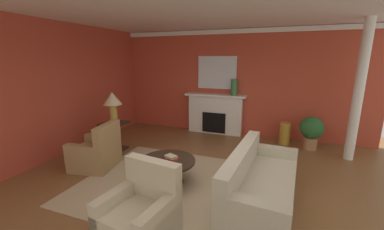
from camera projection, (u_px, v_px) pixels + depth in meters
ground_plane at (197, 185)px, 4.28m from camera, size 8.88×8.88×0.00m
wall_fireplace at (235, 83)px, 6.96m from camera, size 7.43×0.12×3.03m
wall_window at (57, 90)px, 5.39m from camera, size 0.12×7.14×3.03m
ceiling_panel at (204, 5)px, 3.85m from camera, size 7.43×7.14×0.06m
crown_moulding at (236, 31)px, 6.56m from camera, size 7.43×0.08×0.12m
area_rug at (168, 182)px, 4.37m from camera, size 3.05×2.72×0.01m
fireplace at (215, 115)px, 7.17m from camera, size 1.80×0.35×1.19m
mantel_mirror at (217, 73)px, 6.99m from camera, size 1.15×0.04×0.95m
sofa at (259, 186)px, 3.69m from camera, size 1.06×2.17×0.85m
armchair_near_window at (97, 153)px, 4.93m from camera, size 0.93×0.93×0.95m
armchair_facing_fireplace at (141, 216)px, 2.98m from camera, size 0.90×0.90×0.95m
coffee_table at (168, 166)px, 4.29m from camera, size 1.00×1.00×0.45m
side_table at (115, 134)px, 5.85m from camera, size 0.56×0.56×0.70m
table_lamp at (113, 101)px, 5.66m from camera, size 0.44×0.44×0.75m
vase_mantel_right at (234, 87)px, 6.74m from camera, size 0.18×0.18×0.45m
vase_tall_corner at (285, 134)px, 6.28m from camera, size 0.27×0.27×0.58m
book_red_cover at (172, 159)px, 4.28m from camera, size 0.23×0.16×0.03m
book_art_folio at (171, 156)px, 4.28m from camera, size 0.24×0.21×0.04m
potted_plant at (311, 130)px, 5.89m from camera, size 0.56×0.56×0.83m
column_white at (359, 92)px, 5.06m from camera, size 0.20×0.20×3.03m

